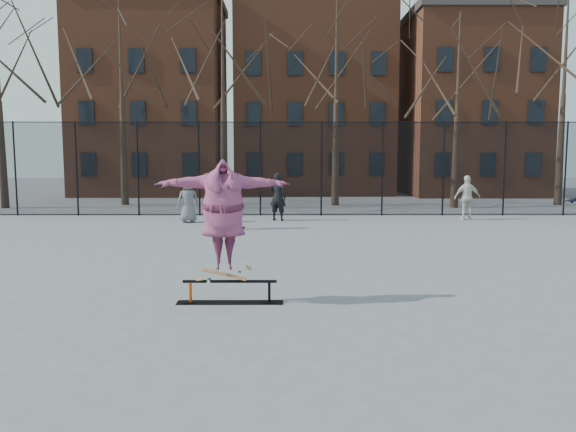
{
  "coord_description": "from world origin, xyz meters",
  "views": [
    {
      "loc": [
        -0.3,
        -10.88,
        2.65
      ],
      "look_at": [
        -0.26,
        1.5,
        1.27
      ],
      "focal_mm": 35.0,
      "sensor_mm": 36.0,
      "label": 1
    }
  ],
  "objects_px": {
    "bystander_black": "(278,197)",
    "bystander_white": "(467,198)",
    "bystander_grey": "(188,200)",
    "skateboard": "(224,277)",
    "skater": "(224,220)",
    "bystander_red": "(233,204)",
    "skate_rail": "(230,294)"
  },
  "relations": [
    {
      "from": "skate_rail",
      "to": "bystander_grey",
      "type": "relative_size",
      "value": 1.12
    },
    {
      "from": "skater",
      "to": "bystander_white",
      "type": "relative_size",
      "value": 1.34
    },
    {
      "from": "skateboard",
      "to": "bystander_grey",
      "type": "distance_m",
      "value": 12.04
    },
    {
      "from": "skateboard",
      "to": "bystander_grey",
      "type": "bearing_deg",
      "value": 102.86
    },
    {
      "from": "skater",
      "to": "bystander_grey",
      "type": "height_order",
      "value": "skater"
    },
    {
      "from": "bystander_black",
      "to": "bystander_grey",
      "type": "bearing_deg",
      "value": 29.99
    },
    {
      "from": "skateboard",
      "to": "skater",
      "type": "distance_m",
      "value": 1.02
    },
    {
      "from": "skater",
      "to": "bystander_red",
      "type": "bearing_deg",
      "value": 87.68
    },
    {
      "from": "skate_rail",
      "to": "bystander_grey",
      "type": "xyz_separation_m",
      "value": [
        -2.78,
        11.74,
        0.69
      ]
    },
    {
      "from": "bystander_white",
      "to": "skateboard",
      "type": "bearing_deg",
      "value": 53.82
    },
    {
      "from": "skateboard",
      "to": "bystander_black",
      "type": "relative_size",
      "value": 0.45
    },
    {
      "from": "bystander_black",
      "to": "bystander_white",
      "type": "relative_size",
      "value": 1.07
    },
    {
      "from": "skate_rail",
      "to": "bystander_white",
      "type": "distance_m",
      "value": 15.1
    },
    {
      "from": "skater",
      "to": "bystander_black",
      "type": "distance_m",
      "value": 12.4
    },
    {
      "from": "bystander_black",
      "to": "skater",
      "type": "bearing_deg",
      "value": 106.16
    },
    {
      "from": "skate_rail",
      "to": "bystander_white",
      "type": "bearing_deg",
      "value": 56.78
    },
    {
      "from": "bystander_black",
      "to": "bystander_red",
      "type": "distance_m",
      "value": 2.93
    },
    {
      "from": "skateboard",
      "to": "bystander_grey",
      "type": "xyz_separation_m",
      "value": [
        -2.68,
        11.74,
        0.38
      ]
    },
    {
      "from": "skater",
      "to": "bystander_grey",
      "type": "distance_m",
      "value": 12.05
    },
    {
      "from": "bystander_grey",
      "to": "bystander_red",
      "type": "bearing_deg",
      "value": 113.48
    },
    {
      "from": "skateboard",
      "to": "bystander_black",
      "type": "bearing_deg",
      "value": 86.45
    },
    {
      "from": "bystander_grey",
      "to": "bystander_red",
      "type": "relative_size",
      "value": 0.96
    },
    {
      "from": "skateboard",
      "to": "bystander_red",
      "type": "bearing_deg",
      "value": 94.43
    },
    {
      "from": "skate_rail",
      "to": "skateboard",
      "type": "bearing_deg",
      "value": 180.0
    },
    {
      "from": "bystander_red",
      "to": "skater",
      "type": "bearing_deg",
      "value": 98.97
    },
    {
      "from": "skateboard",
      "to": "skater",
      "type": "xyz_separation_m",
      "value": [
        0.0,
        0.0,
        1.02
      ]
    },
    {
      "from": "bystander_grey",
      "to": "bystander_black",
      "type": "relative_size",
      "value": 0.9
    },
    {
      "from": "bystander_black",
      "to": "bystander_white",
      "type": "distance_m",
      "value": 7.6
    },
    {
      "from": "skateboard",
      "to": "bystander_red",
      "type": "xyz_separation_m",
      "value": [
        -0.76,
        9.86,
        0.41
      ]
    },
    {
      "from": "skateboard",
      "to": "bystander_black",
      "type": "distance_m",
      "value": 12.39
    },
    {
      "from": "bystander_black",
      "to": "skate_rail",
      "type": "bearing_deg",
      "value": 106.6
    },
    {
      "from": "bystander_red",
      "to": "bystander_grey",
      "type": "bearing_deg",
      "value": -39.83
    }
  ]
}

